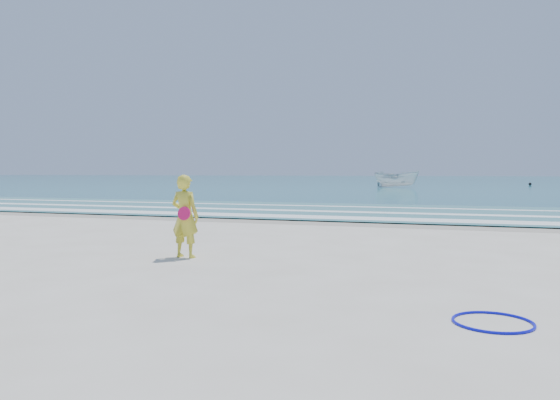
% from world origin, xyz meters
% --- Properties ---
extents(ground, '(400.00, 400.00, 0.00)m').
position_xyz_m(ground, '(0.00, 0.00, 0.00)').
color(ground, silver).
rests_on(ground, ground).
extents(wet_sand, '(400.00, 2.40, 0.00)m').
position_xyz_m(wet_sand, '(0.00, 9.00, 0.00)').
color(wet_sand, '#B2A893').
rests_on(wet_sand, ground).
extents(ocean, '(400.00, 190.00, 0.04)m').
position_xyz_m(ocean, '(0.00, 105.00, 0.02)').
color(ocean, '#19727F').
rests_on(ocean, ground).
extents(shallow, '(400.00, 10.00, 0.01)m').
position_xyz_m(shallow, '(0.00, 14.00, 0.04)').
color(shallow, '#59B7AD').
rests_on(shallow, ocean).
extents(foam_near, '(400.00, 1.40, 0.01)m').
position_xyz_m(foam_near, '(0.00, 10.30, 0.05)').
color(foam_near, white).
rests_on(foam_near, shallow).
extents(foam_mid, '(400.00, 0.90, 0.01)m').
position_xyz_m(foam_mid, '(0.00, 13.20, 0.05)').
color(foam_mid, white).
rests_on(foam_mid, shallow).
extents(foam_far, '(400.00, 0.60, 0.01)m').
position_xyz_m(foam_far, '(0.00, 16.50, 0.05)').
color(foam_far, white).
rests_on(foam_far, shallow).
extents(hoop, '(1.09, 1.09, 0.03)m').
position_xyz_m(hoop, '(5.17, -2.38, 0.02)').
color(hoop, '#0C0CDC').
rests_on(hoop, ground).
extents(boat, '(4.77, 2.04, 1.81)m').
position_xyz_m(boat, '(-2.02, 49.31, 0.94)').
color(boat, silver).
rests_on(boat, ocean).
extents(buoy, '(0.36, 0.36, 0.36)m').
position_xyz_m(buoy, '(12.18, 62.55, 0.22)').
color(buoy, black).
rests_on(buoy, ocean).
extents(woman, '(0.64, 0.45, 1.65)m').
position_xyz_m(woman, '(-0.42, 0.71, 0.83)').
color(woman, yellow).
rests_on(woman, ground).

